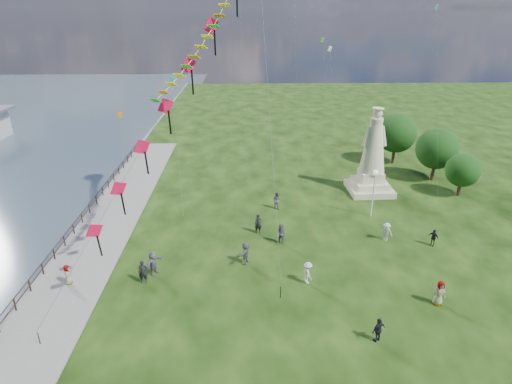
{
  "coord_description": "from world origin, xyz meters",
  "views": [
    {
      "loc": [
        -1.67,
        -20.16,
        17.68
      ],
      "look_at": [
        -1.0,
        8.0,
        5.5
      ],
      "focal_mm": 30.0,
      "sensor_mm": 36.0,
      "label": 1
    }
  ],
  "objects_px": {
    "person_1": "(281,234)",
    "person_4": "(439,293)",
    "person_2": "(308,273)",
    "person_8": "(386,232)",
    "person_10": "(68,276)",
    "person_9": "(433,237)",
    "statue": "(372,161)",
    "lamppost": "(374,183)",
    "person_0": "(143,272)",
    "person_11": "(245,253)",
    "person_3": "(378,330)",
    "person_6": "(258,224)",
    "person_5": "(153,263)",
    "person_7": "(277,200)"
  },
  "relations": [
    {
      "from": "person_7",
      "to": "person_9",
      "type": "height_order",
      "value": "person_7"
    },
    {
      "from": "statue",
      "to": "lamppost",
      "type": "xyz_separation_m",
      "value": [
        -1.41,
        -5.86,
        -0.01
      ]
    },
    {
      "from": "person_6",
      "to": "person_7",
      "type": "relative_size",
      "value": 1.01
    },
    {
      "from": "person_2",
      "to": "person_3",
      "type": "distance_m",
      "value": 6.63
    },
    {
      "from": "person_0",
      "to": "person_5",
      "type": "relative_size",
      "value": 0.95
    },
    {
      "from": "lamppost",
      "to": "person_4",
      "type": "distance_m",
      "value": 12.92
    },
    {
      "from": "person_11",
      "to": "person_7",
      "type": "bearing_deg",
      "value": -173.59
    },
    {
      "from": "person_4",
      "to": "person_0",
      "type": "bearing_deg",
      "value": 164.73
    },
    {
      "from": "person_3",
      "to": "person_6",
      "type": "relative_size",
      "value": 0.92
    },
    {
      "from": "statue",
      "to": "person_0",
      "type": "bearing_deg",
      "value": -144.03
    },
    {
      "from": "person_11",
      "to": "person_5",
      "type": "bearing_deg",
      "value": -55.59
    },
    {
      "from": "person_8",
      "to": "person_9",
      "type": "relative_size",
      "value": 1.1
    },
    {
      "from": "lamppost",
      "to": "person_7",
      "type": "distance_m",
      "value": 9.12
    },
    {
      "from": "lamppost",
      "to": "person_9",
      "type": "distance_m",
      "value": 6.85
    },
    {
      "from": "person_2",
      "to": "person_5",
      "type": "bearing_deg",
      "value": 67.12
    },
    {
      "from": "person_2",
      "to": "person_3",
      "type": "bearing_deg",
      "value": -166.21
    },
    {
      "from": "person_9",
      "to": "person_11",
      "type": "xyz_separation_m",
      "value": [
        -15.1,
        -2.26,
        0.17
      ]
    },
    {
      "from": "person_9",
      "to": "person_6",
      "type": "bearing_deg",
      "value": -137.35
    },
    {
      "from": "person_5",
      "to": "person_7",
      "type": "distance_m",
      "value": 14.39
    },
    {
      "from": "person_6",
      "to": "person_1",
      "type": "bearing_deg",
      "value": -55.74
    },
    {
      "from": "person_10",
      "to": "person_11",
      "type": "bearing_deg",
      "value": -83.09
    },
    {
      "from": "person_4",
      "to": "person_7",
      "type": "relative_size",
      "value": 1.01
    },
    {
      "from": "person_1",
      "to": "person_7",
      "type": "xyz_separation_m",
      "value": [
        0.07,
        6.71,
        -0.02
      ]
    },
    {
      "from": "person_1",
      "to": "person_4",
      "type": "distance_m",
      "value": 12.42
    },
    {
      "from": "lamppost",
      "to": "person_11",
      "type": "bearing_deg",
      "value": -146.94
    },
    {
      "from": "lamppost",
      "to": "person_10",
      "type": "distance_m",
      "value": 25.88
    },
    {
      "from": "lamppost",
      "to": "person_0",
      "type": "xyz_separation_m",
      "value": [
        -18.61,
        -9.83,
        -2.43
      ]
    },
    {
      "from": "lamppost",
      "to": "person_4",
      "type": "height_order",
      "value": "lamppost"
    },
    {
      "from": "statue",
      "to": "person_10",
      "type": "bearing_deg",
      "value": -149.91
    },
    {
      "from": "person_2",
      "to": "person_9",
      "type": "distance_m",
      "value": 11.82
    },
    {
      "from": "person_6",
      "to": "person_7",
      "type": "height_order",
      "value": "person_6"
    },
    {
      "from": "person_8",
      "to": "person_10",
      "type": "height_order",
      "value": "person_8"
    },
    {
      "from": "person_5",
      "to": "person_6",
      "type": "xyz_separation_m",
      "value": [
        7.69,
        5.9,
        -0.05
      ]
    },
    {
      "from": "person_5",
      "to": "person_9",
      "type": "distance_m",
      "value": 21.97
    },
    {
      "from": "person_2",
      "to": "person_3",
      "type": "height_order",
      "value": "person_2"
    },
    {
      "from": "person_1",
      "to": "person_9",
      "type": "relative_size",
      "value": 1.22
    },
    {
      "from": "person_6",
      "to": "person_8",
      "type": "relative_size",
      "value": 1.09
    },
    {
      "from": "statue",
      "to": "lamppost",
      "type": "relative_size",
      "value": 1.92
    },
    {
      "from": "statue",
      "to": "person_11",
      "type": "height_order",
      "value": "statue"
    },
    {
      "from": "person_2",
      "to": "person_11",
      "type": "xyz_separation_m",
      "value": [
        -4.32,
        2.6,
        0.08
      ]
    },
    {
      "from": "person_6",
      "to": "person_9",
      "type": "height_order",
      "value": "person_6"
    },
    {
      "from": "person_1",
      "to": "person_2",
      "type": "height_order",
      "value": "person_1"
    },
    {
      "from": "person_8",
      "to": "person_10",
      "type": "distance_m",
      "value": 24.43
    },
    {
      "from": "person_6",
      "to": "person_10",
      "type": "bearing_deg",
      "value": -161.56
    },
    {
      "from": "statue",
      "to": "person_5",
      "type": "bearing_deg",
      "value": -145.33
    },
    {
      "from": "statue",
      "to": "person_9",
      "type": "distance_m",
      "value": 11.61
    },
    {
      "from": "person_9",
      "to": "person_10",
      "type": "relative_size",
      "value": 0.98
    },
    {
      "from": "statue",
      "to": "person_6",
      "type": "distance_m",
      "value": 14.89
    },
    {
      "from": "statue",
      "to": "person_1",
      "type": "relative_size",
      "value": 4.98
    },
    {
      "from": "person_3",
      "to": "person_4",
      "type": "distance_m",
      "value": 5.82
    }
  ]
}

